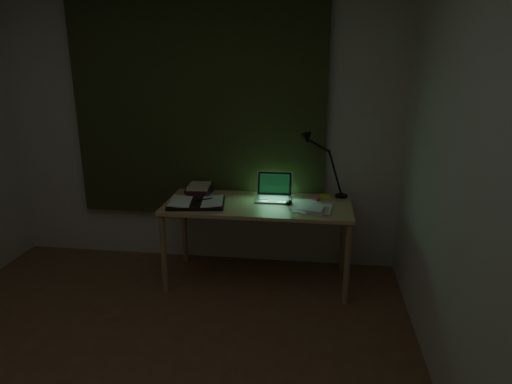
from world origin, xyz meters
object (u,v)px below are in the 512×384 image
open_textbook (196,203)px  desk (258,242)px  laptop (273,188)px  loose_papers (309,208)px  book_stack (199,189)px  desk_lamp (343,165)px

open_textbook → desk: bearing=3.9°
laptop → loose_papers: size_ratio=1.04×
desk → book_stack: bearing=160.1°
book_stack → loose_papers: bearing=-16.4°
laptop → book_stack: (-0.65, 0.09, -0.06)m
open_textbook → book_stack: book_stack is taller
open_textbook → loose_papers: open_textbook is taller
desk_lamp → desk: bearing=-159.7°
desk → laptop: 0.47m
desk → open_textbook: size_ratio=3.40×
open_textbook → desk_lamp: (1.16, 0.37, 0.26)m
open_textbook → book_stack: (-0.05, 0.30, 0.03)m
desk_lamp → book_stack: bearing=-177.6°
book_stack → open_textbook: bearing=-80.2°
desk → open_textbook: open_textbook is taller
laptop → open_textbook: bearing=-162.0°
desk → desk_lamp: size_ratio=2.75×
open_textbook → desk_lamp: size_ratio=0.81×
open_textbook → loose_papers: bearing=-7.0°
desk → book_stack: 0.69m
book_stack → desk_lamp: bearing=3.3°
loose_papers → desk: bearing=168.4°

